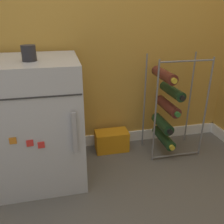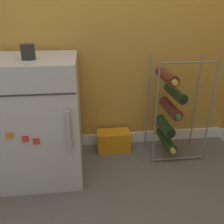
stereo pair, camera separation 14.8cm
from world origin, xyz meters
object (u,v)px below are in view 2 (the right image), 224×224
Objects in this scene: mini_fridge at (39,118)px; fridge_top_cup at (28,52)px; soda_box at (113,141)px; wine_rack at (169,110)px.

mini_fridge is 0.44m from fridge_top_cup.
fridge_top_cup reaches higher than soda_box.
soda_box is at bearing 27.35° from fridge_top_cup.
mini_fridge is 1.04× the size of wine_rack.
wine_rack reaches higher than soda_box.
fridge_top_cup is (0.00, -0.08, 0.44)m from mini_fridge.
mini_fridge is at bearing 93.28° from fridge_top_cup.
fridge_top_cup is (-0.52, -0.27, 0.75)m from soda_box.
mini_fridge is 0.64m from soda_box.
mini_fridge is at bearing -159.91° from soda_box.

